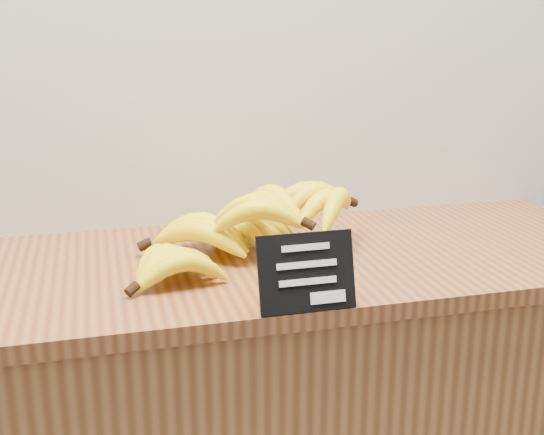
{
  "coord_description": "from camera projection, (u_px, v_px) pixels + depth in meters",
  "views": [
    {
      "loc": [
        -0.23,
        1.57,
        1.36
      ],
      "look_at": [
        0.07,
        2.7,
        1.02
      ],
      "focal_mm": 45.0,
      "sensor_mm": 36.0,
      "label": 1
    }
  ],
  "objects": [
    {
      "name": "banana_pile",
      "position": [
        246.0,
        227.0,
        1.28
      ],
      "size": [
        0.5,
        0.31,
        0.12
      ],
      "color": "#FFEE0A",
      "rests_on": "counter_top"
    },
    {
      "name": "chalkboard_sign",
      "position": [
        307.0,
        272.0,
        1.04
      ],
      "size": [
        0.15,
        0.04,
        0.12
      ],
      "primitive_type": "cube",
      "rotation": [
        -0.28,
        0.0,
        0.0
      ],
      "color": "black",
      "rests_on": "counter_top"
    },
    {
      "name": "counter_top",
      "position": [
        265.0,
        264.0,
        1.29
      ],
      "size": [
        1.45,
        0.54,
        0.03
      ],
      "primitive_type": "cube",
      "color": "brown",
      "rests_on": "counter"
    }
  ]
}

